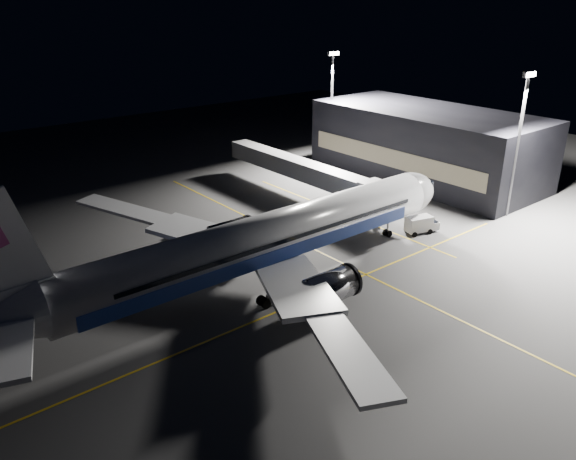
# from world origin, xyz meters

# --- Properties ---
(ground) EXTENTS (200.00, 200.00, 0.00)m
(ground) POSITION_xyz_m (0.00, 0.00, 0.00)
(ground) COLOR #4C4C4F
(ground) RESTS_ON ground
(guide_line_main) EXTENTS (0.25, 80.00, 0.01)m
(guide_line_main) POSITION_xyz_m (10.00, 0.00, 0.01)
(guide_line_main) COLOR gold
(guide_line_main) RESTS_ON ground
(guide_line_cross) EXTENTS (70.00, 0.25, 0.01)m
(guide_line_cross) POSITION_xyz_m (0.00, -6.00, 0.01)
(guide_line_cross) COLOR gold
(guide_line_cross) RESTS_ON ground
(guide_line_side) EXTENTS (0.25, 40.00, 0.01)m
(guide_line_side) POSITION_xyz_m (22.00, 10.00, 0.01)
(guide_line_side) COLOR gold
(guide_line_side) RESTS_ON ground
(airliner) EXTENTS (61.48, 54.22, 16.64)m
(airliner) POSITION_xyz_m (-1.08, 0.00, 5.16)
(airliner) COLOR silver
(airliner) RESTS_ON ground
(terminal) EXTENTS (18.12, 40.00, 12.00)m
(terminal) POSITION_xyz_m (45.98, 14.00, 6.00)
(terminal) COLOR black
(terminal) RESTS_ON ground
(jet_bridge) EXTENTS (3.60, 34.40, 6.30)m
(jet_bridge) POSITION_xyz_m (22.00, 18.06, 4.58)
(jet_bridge) COLOR #B2B2B7
(jet_bridge) RESTS_ON ground
(floodlight_mast_north) EXTENTS (2.40, 0.68, 20.70)m
(floodlight_mast_north) POSITION_xyz_m (40.00, 31.99, 12.37)
(floodlight_mast_north) COLOR #59595E
(floodlight_mast_north) RESTS_ON ground
(floodlight_mast_south) EXTENTS (2.40, 0.67, 20.70)m
(floodlight_mast_south) POSITION_xyz_m (40.00, -6.01, 12.37)
(floodlight_mast_south) COLOR #59595E
(floodlight_mast_south) RESTS_ON ground
(service_truck) EXTENTS (5.00, 3.07, 2.40)m
(service_truck) POSITION_xyz_m (24.98, -2.12, 1.28)
(service_truck) COLOR silver
(service_truck) RESTS_ON ground
(baggage_tug) EXTENTS (3.36, 3.04, 2.01)m
(baggage_tug) POSITION_xyz_m (0.52, 18.02, 0.93)
(baggage_tug) COLOR black
(baggage_tug) RESTS_ON ground
(safety_cone_a) EXTENTS (0.35, 0.35, 0.52)m
(safety_cone_a) POSITION_xyz_m (1.04, 13.45, 0.26)
(safety_cone_a) COLOR #E83E09
(safety_cone_a) RESTS_ON ground
(safety_cone_b) EXTENTS (0.41, 0.41, 0.61)m
(safety_cone_b) POSITION_xyz_m (-1.46, 4.28, 0.31)
(safety_cone_b) COLOR #E83E09
(safety_cone_b) RESTS_ON ground
(safety_cone_c) EXTENTS (0.41, 0.41, 0.61)m
(safety_cone_c) POSITION_xyz_m (-8.00, 13.63, 0.31)
(safety_cone_c) COLOR #E83E09
(safety_cone_c) RESTS_ON ground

